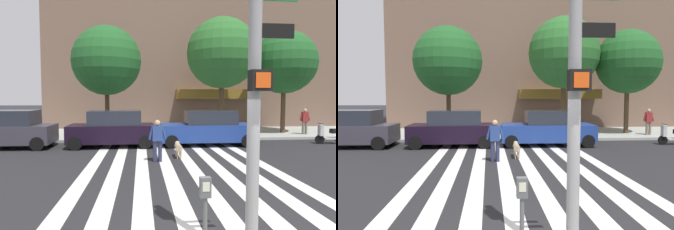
% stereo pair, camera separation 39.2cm
% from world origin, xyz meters
% --- Properties ---
extents(ground_plane, '(160.00, 160.00, 0.00)m').
position_xyz_m(ground_plane, '(0.00, 5.97, 0.00)').
color(ground_plane, '#232326').
extents(sidewalk_far, '(80.00, 6.00, 0.15)m').
position_xyz_m(sidewalk_far, '(0.00, 14.93, 0.07)').
color(sidewalk_far, '#A3A7A2').
rests_on(sidewalk_far, ground_plane).
extents(crosswalk_stripes, '(6.75, 11.33, 0.01)m').
position_xyz_m(crosswalk_stripes, '(-0.32, 5.97, 0.00)').
color(crosswalk_stripes, silver).
rests_on(crosswalk_stripes, ground_plane).
extents(traffic_light_pole, '(0.74, 0.46, 5.80)m').
position_xyz_m(traffic_light_pole, '(-0.11, -0.42, 3.52)').
color(traffic_light_pole, gray).
rests_on(traffic_light_pole, sidewalk_near).
extents(parking_meter_curbside, '(0.14, 0.11, 1.36)m').
position_xyz_m(parking_meter_curbside, '(-0.88, -0.73, 1.03)').
color(parking_meter_curbside, '#515456').
rests_on(parking_meter_curbside, sidewalk_near).
extents(parked_car_near_curb, '(4.45, 1.98, 1.87)m').
position_xyz_m(parked_car_near_curb, '(-8.23, 10.54, 0.90)').
color(parked_car_near_curb, '#383541').
rests_on(parked_car_near_curb, ground_plane).
extents(parked_car_behind_first, '(4.33, 2.07, 1.84)m').
position_xyz_m(parked_car_behind_first, '(-3.12, 10.54, 0.91)').
color(parked_car_behind_first, black).
rests_on(parked_car_behind_first, ground_plane).
extents(parked_car_third_in_line, '(4.81, 2.04, 1.82)m').
position_xyz_m(parked_car_third_in_line, '(1.78, 10.53, 0.88)').
color(parked_car_third_in_line, navy).
rests_on(parked_car_third_in_line, ground_plane).
extents(parked_scooter, '(1.63, 0.50, 1.11)m').
position_xyz_m(parked_scooter, '(8.48, 10.32, 0.48)').
color(parked_scooter, black).
rests_on(parked_scooter, ground_plane).
extents(street_tree_nearest, '(4.01, 4.01, 6.48)m').
position_xyz_m(street_tree_nearest, '(-3.66, 12.86, 4.62)').
color(street_tree_nearest, '#4C3823').
rests_on(street_tree_nearest, sidewalk_far).
extents(street_tree_middle, '(4.52, 4.52, 7.45)m').
position_xyz_m(street_tree_middle, '(3.49, 14.02, 5.33)').
color(street_tree_middle, '#4C3823').
rests_on(street_tree_middle, sidewalk_far).
extents(street_tree_further, '(4.14, 4.14, 6.74)m').
position_xyz_m(street_tree_further, '(7.74, 14.11, 4.81)').
color(street_tree_further, '#4C3823').
rests_on(street_tree_further, sidewalk_far).
extents(pedestrian_dog_walker, '(0.70, 0.24, 1.64)m').
position_xyz_m(pedestrian_dog_walker, '(-1.06, 6.84, 0.93)').
color(pedestrian_dog_walker, '#282D4C').
rests_on(pedestrian_dog_walker, ground_plane).
extents(dog_on_leash, '(0.26, 1.02, 0.65)m').
position_xyz_m(dog_on_leash, '(-0.15, 7.54, 0.44)').
color(dog_on_leash, tan).
rests_on(dog_on_leash, ground_plane).
extents(pedestrian_bystander, '(0.70, 0.25, 1.64)m').
position_xyz_m(pedestrian_bystander, '(8.71, 13.13, 1.08)').
color(pedestrian_bystander, '#6B6051').
rests_on(pedestrian_bystander, sidewalk_far).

